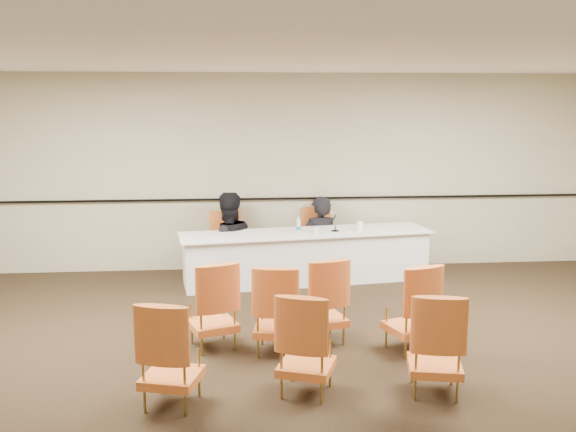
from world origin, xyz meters
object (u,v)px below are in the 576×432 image
(aud_chair_back_mid, at_px, (307,342))
(aud_chair_back_right, at_px, (436,342))
(panelist_main_chair, at_px, (320,240))
(aud_chair_front_mid, at_px, (277,308))
(water_bottle, at_px, (298,225))
(aud_chair_front_right, at_px, (411,307))
(drinking_glass, at_px, (316,230))
(coffee_cup, at_px, (360,226))
(panelist_main, at_px, (320,248))
(microphone, at_px, (335,222))
(panel_table, at_px, (306,257))
(aud_chair_back_left, at_px, (171,352))
(panelist_second_chair, at_px, (228,244))
(panelist_second, at_px, (228,250))
(aud_chair_front_left, at_px, (212,304))
(aud_chair_extra, at_px, (322,299))

(aud_chair_back_mid, relative_size, aud_chair_back_right, 1.00)
(panelist_main_chair, xyz_separation_m, aud_chair_front_mid, (-0.88, -3.23, 0.00))
(water_bottle, relative_size, aud_chair_front_right, 0.24)
(drinking_glass, xyz_separation_m, aud_chair_back_mid, (-0.54, -3.49, -0.30))
(water_bottle, bearing_deg, coffee_cup, 1.08)
(panelist_main, height_order, microphone, panelist_main)
(panel_table, height_order, drinking_glass, drinking_glass)
(panel_table, height_order, microphone, microphone)
(water_bottle, height_order, aud_chair_back_left, same)
(drinking_glass, bearing_deg, aud_chair_back_right, -80.42)
(panel_table, xyz_separation_m, aud_chair_back_mid, (-0.41, -3.61, 0.11))
(coffee_cup, bearing_deg, aud_chair_back_left, -122.38)
(panel_table, xyz_separation_m, drinking_glass, (0.12, -0.12, 0.41))
(panelist_second_chair, height_order, aud_chair_front_mid, same)
(aud_chair_front_mid, bearing_deg, panelist_main, 84.40)
(panelist_second_chair, bearing_deg, microphone, -22.12)
(microphone, distance_m, aud_chair_front_mid, 2.86)
(panelist_main_chair, xyz_separation_m, microphone, (0.14, -0.59, 0.39))
(coffee_cup, bearing_deg, microphone, -179.59)
(water_bottle, xyz_separation_m, aud_chair_front_mid, (-0.49, -2.62, -0.36))
(panelist_main_chair, height_order, panelist_second_chair, same)
(panelist_second, height_order, drinking_glass, panelist_second)
(panelist_second_chair, bearing_deg, aud_chair_back_left, -104.06)
(aud_chair_back_right, bearing_deg, aud_chair_back_mid, -172.78)
(aud_chair_front_left, relative_size, aud_chair_front_mid, 1.00)
(panel_table, bearing_deg, aud_chair_back_left, -120.84)
(aud_chair_front_right, relative_size, aud_chair_back_left, 1.00)
(panelist_second_chair, distance_m, aud_chair_back_right, 4.50)
(panel_table, relative_size, panelist_main, 2.23)
(drinking_glass, xyz_separation_m, aud_chair_front_mid, (-0.73, -2.52, -0.30))
(panelist_main_chair, distance_m, aud_chair_front_mid, 3.35)
(aud_chair_front_left, bearing_deg, water_bottle, 45.07)
(microphone, bearing_deg, aud_chair_extra, -111.23)
(panelist_main_chair, distance_m, microphone, 0.72)
(panelist_second_chair, distance_m, coffee_cup, 1.98)
(panelist_second, distance_m, drinking_glass, 1.41)
(microphone, distance_m, aud_chair_back_right, 3.73)
(panelist_second_chair, distance_m, aud_chair_back_left, 4.15)
(aud_chair_extra, bearing_deg, drinking_glass, 69.94)
(panelist_second, relative_size, aud_chair_back_right, 1.83)
(drinking_glass, bearing_deg, panelist_second_chair, 157.75)
(panelist_main_chair, distance_m, panelist_second_chair, 1.42)
(coffee_cup, bearing_deg, aud_chair_extra, -110.32)
(aud_chair_front_right, height_order, aud_chair_extra, same)
(panelist_second_chair, xyz_separation_m, microphone, (1.55, -0.40, 0.39))
(water_bottle, distance_m, aud_chair_back_right, 3.80)
(aud_chair_back_right, xyz_separation_m, aud_chair_extra, (-0.83, 1.32, 0.00))
(aud_chair_back_mid, height_order, aud_chair_extra, same)
(aud_chair_back_right, bearing_deg, panel_table, 112.88)
(aud_chair_front_mid, bearing_deg, panelist_main_chair, 84.40)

